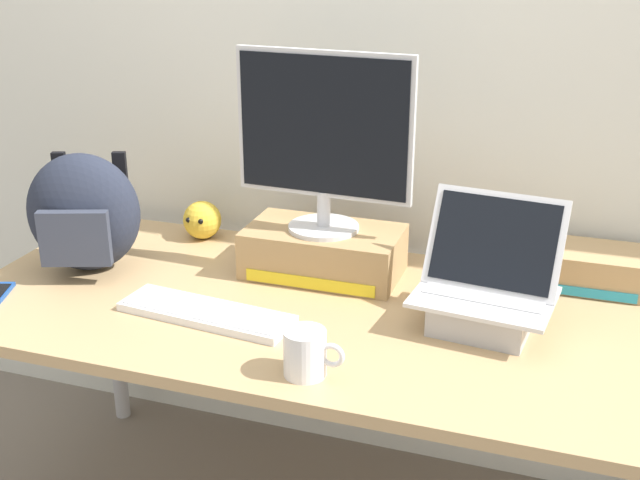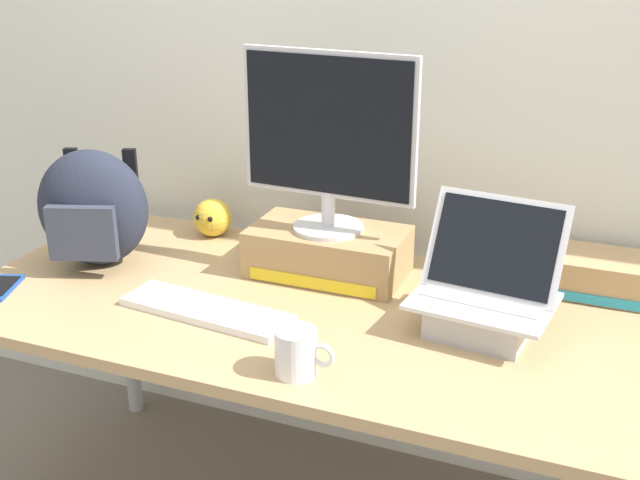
# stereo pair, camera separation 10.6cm
# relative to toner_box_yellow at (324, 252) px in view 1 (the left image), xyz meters

# --- Properties ---
(back_wall) EXTENTS (7.00, 0.10, 2.60)m
(back_wall) POSITION_rel_toner_box_yellow_xyz_m (0.06, 0.32, 0.51)
(back_wall) COLOR silver
(back_wall) RESTS_ON ground
(desk) EXTENTS (1.83, 0.84, 0.73)m
(desk) POSITION_rel_toner_box_yellow_xyz_m (0.06, -0.20, -0.13)
(desk) COLOR tan
(desk) RESTS_ON ground
(toner_box_yellow) EXTENTS (0.41, 0.24, 0.13)m
(toner_box_yellow) POSITION_rel_toner_box_yellow_xyz_m (0.00, 0.00, 0.00)
(toner_box_yellow) COLOR #A88456
(toner_box_yellow) RESTS_ON desk
(desktop_monitor) EXTENTS (0.47, 0.19, 0.47)m
(desktop_monitor) POSITION_rel_toner_box_yellow_xyz_m (-0.00, -0.00, 0.31)
(desktop_monitor) COLOR silver
(desktop_monitor) RESTS_ON toner_box_yellow
(open_laptop) EXTENTS (0.34, 0.28, 0.30)m
(open_laptop) POSITION_rel_toner_box_yellow_xyz_m (0.45, -0.17, 0.00)
(open_laptop) COLOR #ADADB2
(open_laptop) RESTS_ON desk
(external_keyboard) EXTENTS (0.45, 0.17, 0.02)m
(external_keyboard) POSITION_rel_toner_box_yellow_xyz_m (-0.19, -0.34, -0.05)
(external_keyboard) COLOR white
(external_keyboard) RESTS_ON desk
(messenger_backpack) EXTENTS (0.35, 0.28, 0.33)m
(messenger_backpack) POSITION_rel_toner_box_yellow_xyz_m (-0.62, -0.18, 0.10)
(messenger_backpack) COLOR #232838
(messenger_backpack) RESTS_ON desk
(coffee_mug) EXTENTS (0.13, 0.09, 0.10)m
(coffee_mug) POSITION_rel_toner_box_yellow_xyz_m (0.13, -0.51, -0.01)
(coffee_mug) COLOR silver
(coffee_mug) RESTS_ON desk
(plush_toy) EXTENTS (0.12, 0.12, 0.12)m
(plush_toy) POSITION_rel_toner_box_yellow_xyz_m (-0.43, 0.14, -0.01)
(plush_toy) COLOR gold
(plush_toy) RESTS_ON desk
(toner_box_cyan) EXTENTS (0.32, 0.18, 0.10)m
(toner_box_cyan) POSITION_rel_toner_box_yellow_xyz_m (0.67, 0.15, -0.01)
(toner_box_cyan) COLOR tan
(toner_box_cyan) RESTS_ON desk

